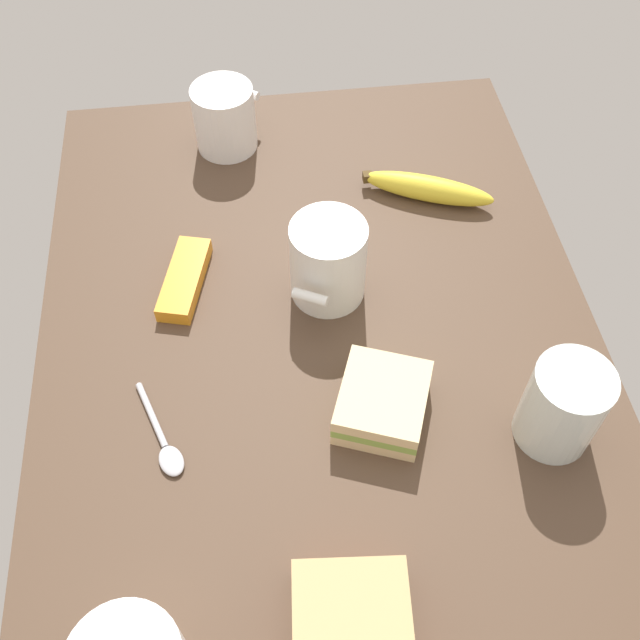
{
  "coord_description": "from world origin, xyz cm",
  "views": [
    {
      "loc": [
        -48.04,
        6.02,
        70.33
      ],
      "look_at": [
        0.0,
        0.0,
        5.0
      ],
      "focal_mm": 41.13,
      "sensor_mm": 36.0,
      "label": 1
    }
  ],
  "objects": [
    {
      "name": "sandwich_main",
      "position": [
        -32.62,
        1.34,
        4.2
      ],
      "size": [
        12.06,
        11.04,
        4.4
      ],
      "color": "tan",
      "rests_on": "tabletop"
    },
    {
      "name": "coffee_mug_milky",
      "position": [
        6.49,
        -1.73,
        7.35
      ],
      "size": [
        11.11,
        9.1,
        10.43
      ],
      "color": "white",
      "rests_on": "tabletop"
    },
    {
      "name": "snack_bar",
      "position": [
        9.51,
        15.12,
        3.0
      ],
      "size": [
        12.5,
        6.89,
        2.0
      ],
      "primitive_type": "cube",
      "rotation": [
        0.0,
        0.0,
        -0.26
      ],
      "color": "orange",
      "rests_on": "tabletop"
    },
    {
      "name": "glass_of_milk",
      "position": [
        -15.11,
        -22.3,
        6.56
      ],
      "size": [
        7.88,
        7.88,
        10.39
      ],
      "color": "silver",
      "rests_on": "tabletop"
    },
    {
      "name": "spoon",
      "position": [
        -11.74,
        17.65,
        2.38
      ],
      "size": [
        11.78,
        5.57,
        0.8
      ],
      "color": "silver",
      "rests_on": "tabletop"
    },
    {
      "name": "coffee_mug_black",
      "position": [
        34.47,
        8.78,
        6.73
      ],
      "size": [
        10.44,
        9.4,
        9.19
      ],
      "color": "white",
      "rests_on": "tabletop"
    },
    {
      "name": "banana",
      "position": [
        20.49,
        -16.77,
        3.69
      ],
      "size": [
        9.78,
        17.17,
        3.38
      ],
      "color": "yellow",
      "rests_on": "tabletop"
    },
    {
      "name": "tabletop",
      "position": [
        0.0,
        0.0,
        1.0
      ],
      "size": [
        90.0,
        64.0,
        2.0
      ],
      "primitive_type": "cube",
      "color": "#4C3828",
      "rests_on": "ground"
    },
    {
      "name": "sandwich_side",
      "position": [
        -10.79,
        -5.19,
        4.2
      ],
      "size": [
        12.28,
        11.72,
        4.4
      ],
      "color": "beige",
      "rests_on": "tabletop"
    }
  ]
}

